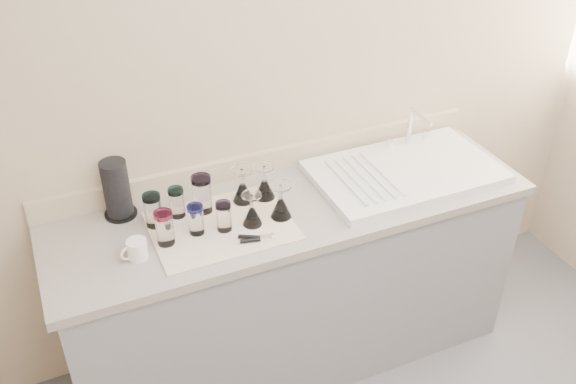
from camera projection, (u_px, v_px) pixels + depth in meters
name	position (u px, v px, depth m)	size (l,w,h in m)	color
room_envelope	(514.00, 247.00, 1.41)	(3.54, 3.50, 2.52)	#59595E
counter_unit	(292.00, 283.00, 2.94)	(2.06, 0.62, 0.90)	gray
sink_unit	(405.00, 171.00, 2.86)	(0.82, 0.50, 0.22)	white
dish_towel	(221.00, 226.00, 2.55)	(0.55, 0.42, 0.01)	white
tumbler_teal	(153.00, 210.00, 2.51)	(0.07, 0.07, 0.14)	white
tumbler_cyan	(177.00, 202.00, 2.57)	(0.06, 0.06, 0.13)	white
tumbler_purple	(202.00, 194.00, 2.59)	(0.08, 0.08, 0.16)	white
tumbler_magenta	(165.00, 228.00, 2.42)	(0.07, 0.07, 0.14)	white
tumbler_blue	(196.00, 219.00, 2.48)	(0.06, 0.06, 0.13)	white
tumbler_lavender	(224.00, 216.00, 2.49)	(0.06, 0.06, 0.12)	white
goblet_back_left	(243.00, 190.00, 2.66)	(0.09, 0.09, 0.16)	white
goblet_back_right	(265.00, 187.00, 2.69)	(0.09, 0.09, 0.15)	white
goblet_front_left	(252.00, 214.00, 2.53)	(0.08, 0.08, 0.14)	white
goblet_front_right	(281.00, 206.00, 2.57)	(0.09, 0.09, 0.15)	white
can_opener	(257.00, 238.00, 2.47)	(0.13, 0.08, 0.02)	silver
white_mug	(137.00, 250.00, 2.38)	(0.11, 0.09, 0.08)	white
paper_towel_roll	(117.00, 190.00, 2.56)	(0.13, 0.13, 0.25)	black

